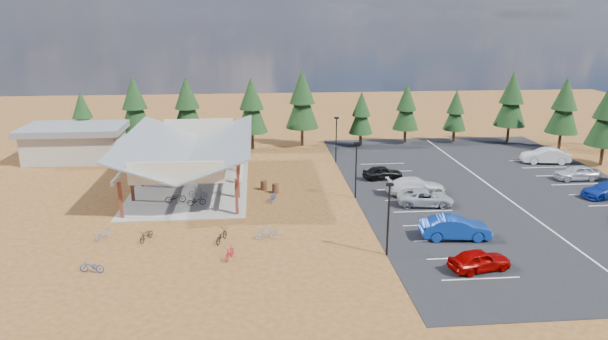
# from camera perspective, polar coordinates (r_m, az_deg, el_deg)

# --- Properties ---
(ground) EXTENTS (140.00, 140.00, 0.00)m
(ground) POSITION_cam_1_polar(r_m,az_deg,el_deg) (46.24, -0.27, -3.94)
(ground) COLOR brown
(ground) RESTS_ON ground
(asphalt_lot) EXTENTS (27.00, 44.00, 0.04)m
(asphalt_lot) POSITION_cam_1_polar(r_m,az_deg,el_deg) (53.69, 19.54, -2.01)
(asphalt_lot) COLOR black
(asphalt_lot) RESTS_ON ground
(concrete_pad) EXTENTS (10.60, 18.60, 0.10)m
(concrete_pad) POSITION_cam_1_polar(r_m,az_deg,el_deg) (53.10, -11.74, -1.56)
(concrete_pad) COLOR gray
(concrete_pad) RESTS_ON ground
(bike_pavilion) EXTENTS (11.65, 19.40, 4.97)m
(bike_pavilion) POSITION_cam_1_polar(r_m,az_deg,el_deg) (52.10, -11.97, 2.40)
(bike_pavilion) COLOR #5E241A
(bike_pavilion) RESTS_ON concrete_pad
(outbuilding) EXTENTS (11.00, 7.00, 3.90)m
(outbuilding) POSITION_cam_1_polar(r_m,az_deg,el_deg) (66.05, -22.94, 2.72)
(outbuilding) COLOR #ADA593
(outbuilding) RESTS_ON ground
(lamp_post_0) EXTENTS (0.50, 0.25, 5.14)m
(lamp_post_0) POSITION_cam_1_polar(r_m,az_deg,el_deg) (36.72, 8.88, -4.61)
(lamp_post_0) COLOR black
(lamp_post_0) RESTS_ON ground
(lamp_post_1) EXTENTS (0.50, 0.25, 5.14)m
(lamp_post_1) POSITION_cam_1_polar(r_m,az_deg,el_deg) (47.87, 5.50, 0.42)
(lamp_post_1) COLOR black
(lamp_post_1) RESTS_ON ground
(lamp_post_2) EXTENTS (0.50, 0.25, 5.14)m
(lamp_post_2) POSITION_cam_1_polar(r_m,az_deg,el_deg) (59.35, 3.41, 3.54)
(lamp_post_2) COLOR black
(lamp_post_2) RESTS_ON ground
(trash_bin_0) EXTENTS (0.60, 0.60, 0.90)m
(trash_bin_0) POSITION_cam_1_polar(r_m,az_deg,el_deg) (50.72, -4.24, -1.62)
(trash_bin_0) COLOR #4A2A1A
(trash_bin_0) RESTS_ON ground
(trash_bin_1) EXTENTS (0.60, 0.60, 0.90)m
(trash_bin_1) POSITION_cam_1_polar(r_m,az_deg,el_deg) (49.78, -3.03, -1.95)
(trash_bin_1) COLOR #4A2A1A
(trash_bin_1) RESTS_ON ground
(pine_0) EXTENTS (3.07, 3.07, 7.15)m
(pine_0) POSITION_cam_1_polar(r_m,az_deg,el_deg) (69.61, -22.29, 5.39)
(pine_0) COLOR #382314
(pine_0) RESTS_ON ground
(pine_1) EXTENTS (3.82, 3.82, 8.91)m
(pine_1) POSITION_cam_1_polar(r_m,az_deg,el_deg) (67.96, -17.40, 6.54)
(pine_1) COLOR #382314
(pine_1) RESTS_ON ground
(pine_2) EXTENTS (3.83, 3.83, 8.92)m
(pine_2) POSITION_cam_1_polar(r_m,az_deg,el_deg) (66.52, -12.21, 6.73)
(pine_2) COLOR #382314
(pine_2) RESTS_ON ground
(pine_3) EXTENTS (3.76, 3.76, 8.76)m
(pine_3) POSITION_cam_1_polar(r_m,az_deg,el_deg) (65.39, -5.54, 6.77)
(pine_3) COLOR #382314
(pine_3) RESTS_ON ground
(pine_4) EXTENTS (4.08, 4.08, 9.51)m
(pine_4) POSITION_cam_1_polar(r_m,az_deg,el_deg) (66.76, -0.20, 7.44)
(pine_4) COLOR #382314
(pine_4) RESTS_ON ground
(pine_5) EXTENTS (2.96, 2.96, 6.90)m
(pine_5) POSITION_cam_1_polar(r_m,az_deg,el_deg) (66.95, 6.05, 5.98)
(pine_5) COLOR #382314
(pine_5) RESTS_ON ground
(pine_6) EXTENTS (3.27, 3.27, 7.63)m
(pine_6) POSITION_cam_1_polar(r_m,az_deg,el_deg) (69.37, 10.72, 6.52)
(pine_6) COLOR #382314
(pine_6) RESTS_ON ground
(pine_7) EXTENTS (2.90, 2.90, 6.76)m
(pine_7) POSITION_cam_1_polar(r_m,az_deg,el_deg) (71.52, 15.66, 6.05)
(pine_7) COLOR #382314
(pine_7) RESTS_ON ground
(pine_8) EXTENTS (3.91, 3.91, 9.10)m
(pine_8) POSITION_cam_1_polar(r_m,az_deg,el_deg) (73.25, 21.01, 6.95)
(pine_8) COLOR #382314
(pine_8) RESTS_ON ground
(pine_12) EXTENTS (3.94, 3.94, 9.18)m
(pine_12) POSITION_cam_1_polar(r_m,az_deg,el_deg) (66.24, 29.37, 5.13)
(pine_12) COLOR #382314
(pine_12) RESTS_ON ground
(pine_13) EXTENTS (3.79, 3.79, 8.83)m
(pine_13) POSITION_cam_1_polar(r_m,az_deg,el_deg) (71.62, 25.72, 6.11)
(pine_13) COLOR #382314
(pine_13) RESTS_ON ground
(bike_0) EXTENTS (1.83, 0.93, 0.92)m
(bike_0) POSITION_cam_1_polar(r_m,az_deg,el_deg) (48.22, -13.38, -2.84)
(bike_0) COLOR black
(bike_0) RESTS_ON concrete_pad
(bike_1) EXTENTS (1.66, 0.88, 0.96)m
(bike_1) POSITION_cam_1_polar(r_m,az_deg,el_deg) (53.04, -15.43, -1.23)
(bike_1) COLOR #93939A
(bike_1) RESTS_ON concrete_pad
(bike_2) EXTENTS (1.69, 0.96, 0.84)m
(bike_2) POSITION_cam_1_polar(r_m,az_deg,el_deg) (56.63, -13.71, -0.08)
(bike_2) COLOR navy
(bike_2) RESTS_ON concrete_pad
(bike_3) EXTENTS (1.58, 0.57, 0.93)m
(bike_3) POSITION_cam_1_polar(r_m,az_deg,el_deg) (57.41, -13.77, 0.18)
(bike_3) COLOR maroon
(bike_3) RESTS_ON concrete_pad
(bike_4) EXTENTS (1.63, 0.86, 0.81)m
(bike_4) POSITION_cam_1_polar(r_m,az_deg,el_deg) (47.19, -11.25, -3.19)
(bike_4) COLOR black
(bike_4) RESTS_ON concrete_pad
(bike_5) EXTENTS (1.84, 0.95, 1.06)m
(bike_5) POSITION_cam_1_polar(r_m,az_deg,el_deg) (48.87, -11.09, -2.36)
(bike_5) COLOR gray
(bike_5) RESTS_ON concrete_pad
(bike_6) EXTENTS (1.96, 0.78, 1.01)m
(bike_6) POSITION_cam_1_polar(r_m,az_deg,el_deg) (55.94, -9.27, 0.06)
(bike_6) COLOR navy
(bike_6) RESTS_ON concrete_pad
(bike_7) EXTENTS (1.87, 0.60, 1.11)m
(bike_7) POSITION_cam_1_polar(r_m,az_deg,el_deg) (59.41, -9.54, 1.04)
(bike_7) COLOR maroon
(bike_7) RESTS_ON concrete_pad
(bike_8) EXTENTS (1.13, 1.73, 0.86)m
(bike_8) POSITION_cam_1_polar(r_m,az_deg,el_deg) (41.11, -16.25, -6.60)
(bike_8) COLOR black
(bike_8) RESTS_ON ground
(bike_9) EXTENTS (1.16, 1.47, 0.89)m
(bike_9) POSITION_cam_1_polar(r_m,az_deg,el_deg) (42.33, -20.38, -6.30)
(bike_9) COLOR gray
(bike_9) RESTS_ON ground
(bike_10) EXTENTS (1.66, 0.81, 0.84)m
(bike_10) POSITION_cam_1_polar(r_m,az_deg,el_deg) (37.40, -21.44, -9.44)
(bike_10) COLOR navy
(bike_10) RESTS_ON ground
(bike_11) EXTENTS (0.90, 1.60, 0.92)m
(bike_11) POSITION_cam_1_polar(r_m,az_deg,el_deg) (37.03, -7.82, -8.60)
(bike_11) COLOR maroon
(bike_11) RESTS_ON ground
(bike_12) EXTENTS (1.20, 1.91, 0.95)m
(bike_12) POSITION_cam_1_polar(r_m,az_deg,el_deg) (39.73, -8.69, -6.85)
(bike_12) COLOR black
(bike_12) RESTS_ON ground
(bike_13) EXTENTS (1.74, 0.80, 1.01)m
(bike_13) POSITION_cam_1_polar(r_m,az_deg,el_deg) (39.83, -3.99, -6.59)
(bike_13) COLOR gray
(bike_13) RESTS_ON ground
(bike_14) EXTENTS (1.00, 1.81, 0.90)m
(bike_14) POSITION_cam_1_polar(r_m,az_deg,el_deg) (47.55, -3.29, -2.82)
(bike_14) COLOR #284B9D
(bike_14) RESTS_ON ground
(car_0) EXTENTS (4.28, 2.42, 1.37)m
(car_0) POSITION_cam_1_polar(r_m,az_deg,el_deg) (36.79, 17.99, -9.00)
(car_0) COLOR #8C0100
(car_0) RESTS_ON asphalt_lot
(car_1) EXTENTS (5.18, 2.20, 1.66)m
(car_1) POSITION_cam_1_polar(r_m,az_deg,el_deg) (41.14, 15.63, -5.87)
(car_1) COLOR navy
(car_1) RESTS_ON asphalt_lot
(car_2) EXTENTS (5.02, 2.77, 1.33)m
(car_2) POSITION_cam_1_polar(r_m,az_deg,el_deg) (47.55, 12.65, -2.88)
(car_2) COLOR #9FA3A7
(car_2) RESTS_ON asphalt_lot
(car_3) EXTENTS (5.40, 2.32, 1.55)m
(car_3) POSITION_cam_1_polar(r_m,az_deg,el_deg) (50.21, 11.70, -1.67)
(car_3) COLOR silver
(car_3) RESTS_ON asphalt_lot
(car_4) EXTENTS (4.05, 1.94, 1.34)m
(car_4) POSITION_cam_1_polar(r_m,az_deg,el_deg) (54.31, 8.28, -0.26)
(car_4) COLOR black
(car_4) RESTS_ON asphalt_lot
(car_7) EXTENTS (5.14, 2.71, 1.42)m
(car_7) POSITION_cam_1_polar(r_m,az_deg,el_deg) (55.49, 29.37, -1.82)
(car_7) COLOR navy
(car_7) RESTS_ON asphalt_lot
(car_8) EXTENTS (4.33, 1.80, 1.47)m
(car_8) POSITION_cam_1_polar(r_m,az_deg,el_deg) (59.89, 26.77, -0.25)
(car_8) COLOR #B2B3BB
(car_8) RESTS_ON asphalt_lot
(car_9) EXTENTS (5.25, 2.55, 1.66)m
(car_9) POSITION_cam_1_polar(r_m,az_deg,el_deg) (65.14, 24.06, 1.37)
(car_9) COLOR white
(car_9) RESTS_ON asphalt_lot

